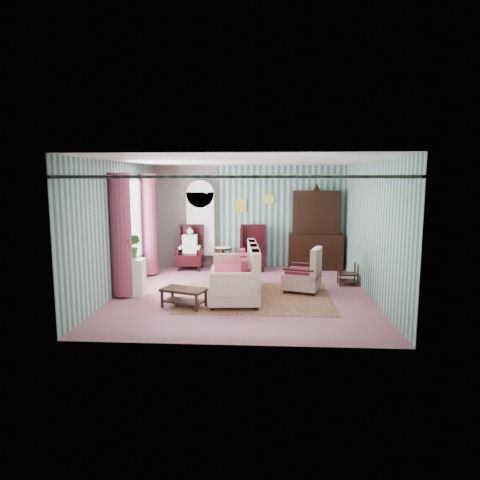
# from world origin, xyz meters

# --- Properties ---
(floor) EXTENTS (6.00, 6.00, 0.00)m
(floor) POSITION_xyz_m (0.00, 0.00, 0.00)
(floor) COLOR #8D525E
(floor) RESTS_ON ground
(room_shell) EXTENTS (5.53, 6.02, 2.91)m
(room_shell) POSITION_xyz_m (-0.62, 0.18, 2.01)
(room_shell) COLOR #35605B
(room_shell) RESTS_ON ground
(bookcase) EXTENTS (0.80, 0.28, 2.24)m
(bookcase) POSITION_xyz_m (-1.35, 2.84, 1.12)
(bookcase) COLOR silver
(bookcase) RESTS_ON floor
(dresser_hutch) EXTENTS (1.50, 0.56, 2.36)m
(dresser_hutch) POSITION_xyz_m (1.90, 2.72, 1.18)
(dresser_hutch) COLOR black
(dresser_hutch) RESTS_ON floor
(wingback_left) EXTENTS (0.76, 0.80, 1.25)m
(wingback_left) POSITION_xyz_m (-1.60, 2.45, 0.62)
(wingback_left) COLOR black
(wingback_left) RESTS_ON floor
(wingback_right) EXTENTS (0.76, 0.80, 1.25)m
(wingback_right) POSITION_xyz_m (0.15, 2.45, 0.62)
(wingback_right) COLOR black
(wingback_right) RESTS_ON floor
(seated_woman) EXTENTS (0.44, 0.40, 1.18)m
(seated_woman) POSITION_xyz_m (-1.60, 2.45, 0.59)
(seated_woman) COLOR beige
(seated_woman) RESTS_ON floor
(round_side_table) EXTENTS (0.50, 0.50, 0.60)m
(round_side_table) POSITION_xyz_m (-0.70, 2.60, 0.30)
(round_side_table) COLOR black
(round_side_table) RESTS_ON floor
(nest_table) EXTENTS (0.45, 0.38, 0.54)m
(nest_table) POSITION_xyz_m (2.47, 0.90, 0.27)
(nest_table) COLOR black
(nest_table) RESTS_ON floor
(plant_stand) EXTENTS (0.55, 0.35, 0.80)m
(plant_stand) POSITION_xyz_m (-2.40, -0.30, 0.40)
(plant_stand) COLOR silver
(plant_stand) RESTS_ON floor
(rug) EXTENTS (3.20, 2.60, 0.01)m
(rug) POSITION_xyz_m (0.30, -0.30, 0.01)
(rug) COLOR #491819
(rug) RESTS_ON floor
(sofa) EXTENTS (1.26, 2.35, 0.98)m
(sofa) POSITION_xyz_m (-0.17, -0.30, 0.49)
(sofa) COLOR beige
(sofa) RESTS_ON floor
(floral_armchair) EXTENTS (1.01, 1.04, 1.07)m
(floral_armchair) POSITION_xyz_m (1.32, 0.20, 0.54)
(floral_armchair) COLOR #BEB093
(floral_armchair) RESTS_ON floor
(coffee_table) EXTENTS (0.98, 0.74, 0.38)m
(coffee_table) POSITION_xyz_m (-1.10, -1.10, 0.19)
(coffee_table) COLOR black
(coffee_table) RESTS_ON floor
(potted_plant_a) EXTENTS (0.46, 0.42, 0.46)m
(potted_plant_a) POSITION_xyz_m (-2.48, -0.43, 1.03)
(potted_plant_a) COLOR #1D5119
(potted_plant_a) RESTS_ON plant_stand
(potted_plant_b) EXTENTS (0.34, 0.30, 0.53)m
(potted_plant_b) POSITION_xyz_m (-2.38, -0.16, 1.06)
(potted_plant_b) COLOR #1D561A
(potted_plant_b) RESTS_ON plant_stand
(potted_plant_c) EXTENTS (0.27, 0.27, 0.38)m
(potted_plant_c) POSITION_xyz_m (-2.47, -0.19, 0.99)
(potted_plant_c) COLOR #254D18
(potted_plant_c) RESTS_ON plant_stand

